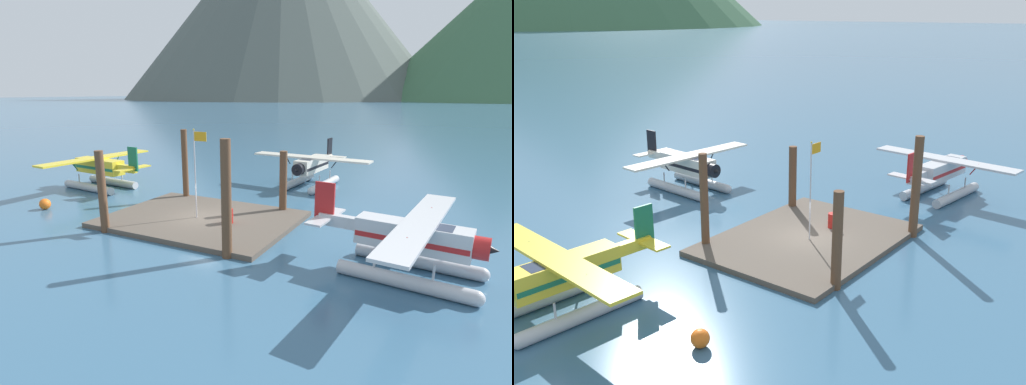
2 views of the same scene
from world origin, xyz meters
The scene contains 12 objects.
ground_plane centered at (0.00, 0.00, 0.00)m, with size 1200.00×1200.00×0.00m, color #38607F.
dock_platform centered at (0.00, 0.00, 0.15)m, with size 11.69×8.68×0.30m, color brown.
piling_near_left centered at (-3.95, -4.25, 2.42)m, with size 0.49×0.49×4.83m, color brown.
piling_near_right centered at (4.45, -4.30, 2.97)m, with size 0.51×0.51×5.94m, color brown.
piling_far_left centered at (-4.15, 4.00, 2.68)m, with size 0.45×0.45×5.37m, color brown.
piling_far_right centered at (3.94, 3.93, 2.14)m, with size 0.51×0.51×4.28m, color brown.
flagpole centered at (-0.09, -0.24, 3.81)m, with size 0.95×0.10×5.60m.
fuel_drum centered at (2.15, -0.29, 0.74)m, with size 0.62×0.62×0.88m.
mooring_buoy centered at (-11.42, -2.69, 0.38)m, with size 0.77×0.77×0.77m, color orange.
seaplane_yellow_port_fwd centered at (-12.97, 3.81, 1.58)m, with size 7.97×10.48×3.84m.
seaplane_silver_stbd_aft centered at (12.85, -2.56, 1.58)m, with size 7.96×10.49×3.84m.
seaplane_cream_bow_right centered at (2.94, 12.54, 1.58)m, with size 10.47×7.97×3.84m.
Camera 2 is at (-25.21, -16.83, 12.54)m, focal length 40.37 mm.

